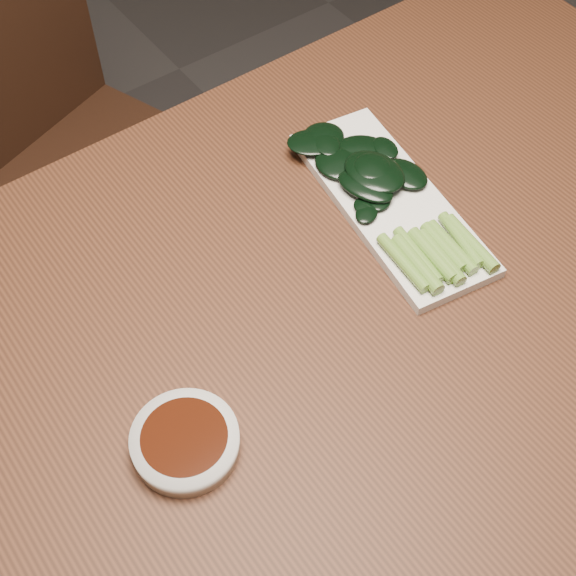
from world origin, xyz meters
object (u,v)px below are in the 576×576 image
(gai_lan, at_px, (383,190))
(chair_far, at_px, (68,150))
(sauce_bowl, at_px, (185,441))
(serving_plate, at_px, (390,202))
(table, at_px, (307,353))

(gai_lan, bearing_deg, chair_far, 107.87)
(sauce_bowl, height_order, serving_plate, sauce_bowl)
(table, relative_size, serving_plate, 4.20)
(chair_far, xyz_separation_m, sauce_bowl, (-0.18, -0.75, 0.28))
(table, bearing_deg, serving_plate, 22.54)
(sauce_bowl, distance_m, gai_lan, 0.40)
(gai_lan, bearing_deg, table, -154.25)
(chair_far, bearing_deg, table, -108.88)
(chair_far, height_order, serving_plate, chair_far)
(table, distance_m, serving_plate, 0.22)
(table, height_order, serving_plate, serving_plate)
(chair_far, bearing_deg, gai_lan, -92.10)
(chair_far, distance_m, serving_plate, 0.70)
(chair_far, xyz_separation_m, gai_lan, (0.20, -0.61, 0.29))
(chair_far, bearing_deg, sauce_bowl, -123.65)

